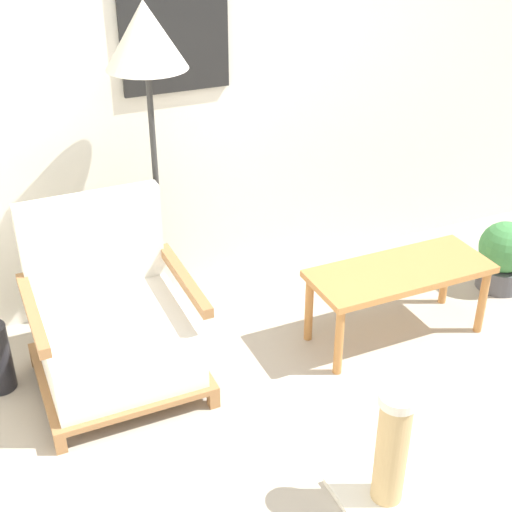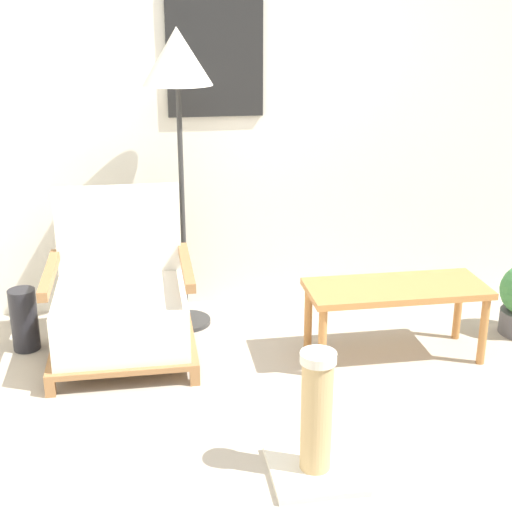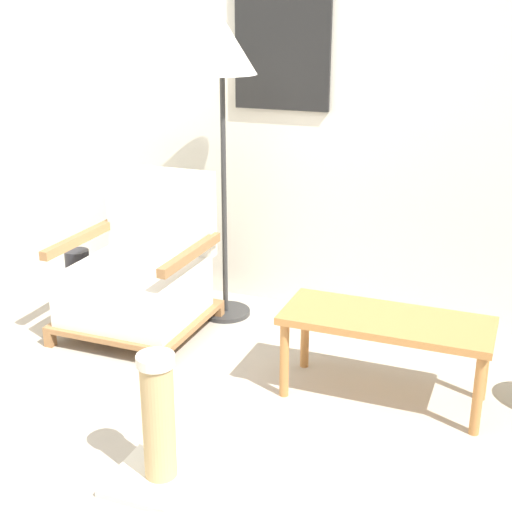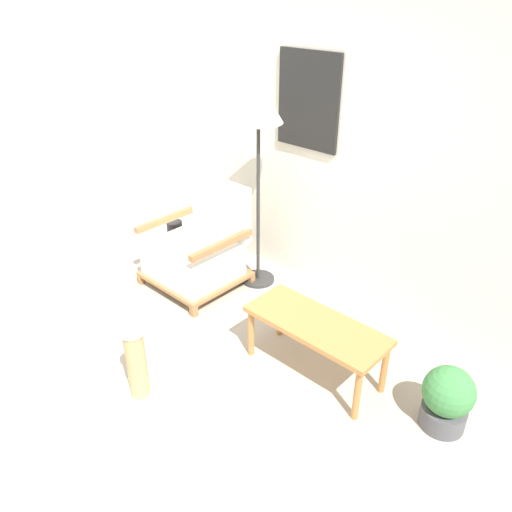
# 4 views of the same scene
# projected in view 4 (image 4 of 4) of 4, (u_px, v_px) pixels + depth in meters

# --- Properties ---
(ground_plane) EXTENTS (14.00, 14.00, 0.00)m
(ground_plane) POSITION_uv_depth(u_px,v_px,m) (116.00, 405.00, 3.15)
(ground_plane) COLOR #A89E8E
(wall_back) EXTENTS (8.00, 0.09, 2.70)m
(wall_back) POSITION_uv_depth(u_px,v_px,m) (323.00, 129.00, 3.80)
(wall_back) COLOR silver
(wall_back) RESTS_ON ground_plane
(armchair) EXTENTS (0.76, 0.71, 0.88)m
(armchair) POSITION_uv_depth(u_px,v_px,m) (198.00, 252.00, 4.28)
(armchair) COLOR olive
(armchair) RESTS_ON ground_plane
(floor_lamp) EXTENTS (0.38, 0.38, 1.71)m
(floor_lamp) POSITION_uv_depth(u_px,v_px,m) (258.00, 114.00, 3.73)
(floor_lamp) COLOR #2D2D2D
(floor_lamp) RESTS_ON ground_plane
(coffee_table) EXTENTS (0.95, 0.39, 0.41)m
(coffee_table) POSITION_uv_depth(u_px,v_px,m) (316.00, 329.00, 3.24)
(coffee_table) COLOR #B2753D
(coffee_table) RESTS_ON ground_plane
(vase) EXTENTS (0.15, 0.15, 0.35)m
(vase) POSITION_uv_depth(u_px,v_px,m) (176.00, 238.00, 4.77)
(vase) COLOR black
(vase) RESTS_ON ground_plane
(potted_plant) EXTENTS (0.30, 0.30, 0.42)m
(potted_plant) POSITION_uv_depth(u_px,v_px,m) (447.00, 398.00, 2.91)
(potted_plant) COLOR #4C4C51
(potted_plant) RESTS_ON ground_plane
(scratching_post) EXTENTS (0.37, 0.37, 0.55)m
(scratching_post) POSITION_uv_depth(u_px,v_px,m) (138.00, 372.00, 3.11)
(scratching_post) COLOR beige
(scratching_post) RESTS_ON ground_plane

